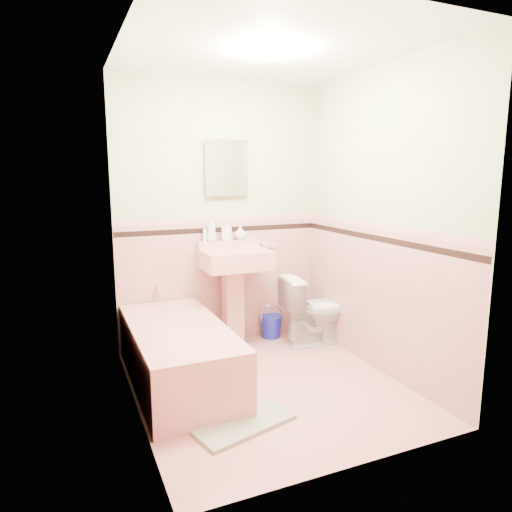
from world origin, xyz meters
name	(u,v)px	position (x,y,z in m)	size (l,w,h in m)	color
floor	(269,386)	(0.00, 0.00, 0.00)	(2.20, 2.20, 0.00)	#DA948E
ceiling	(270,48)	(0.00, 0.00, 2.50)	(2.20, 2.20, 0.00)	white
wall_back	(221,216)	(0.00, 1.10, 1.25)	(2.50, 2.50, 0.00)	#F8E6CA
wall_front	(359,250)	(0.00, -1.10, 1.25)	(2.50, 2.50, 0.00)	#F8E6CA
wall_left	(131,235)	(-1.00, 0.00, 1.25)	(2.50, 2.50, 0.00)	#F8E6CA
wall_right	(379,223)	(1.00, 0.00, 1.25)	(2.50, 2.50, 0.00)	#F8E6CA
wainscot_back	(222,283)	(0.00, 1.09, 0.60)	(2.00, 2.00, 0.00)	#DC9994
wainscot_front	(353,367)	(0.00, -1.09, 0.60)	(2.00, 2.00, 0.00)	#DC9994
wainscot_left	(137,330)	(-0.99, 0.00, 0.60)	(2.20, 2.20, 0.00)	#DC9994
wainscot_right	(375,299)	(0.99, 0.00, 0.60)	(2.20, 2.20, 0.00)	#DC9994
accent_back	(222,230)	(0.00, 1.08, 1.12)	(2.00, 2.00, 0.00)	black
accent_front	(356,274)	(0.00, -1.08, 1.12)	(2.00, 2.00, 0.00)	black
accent_left	(134,254)	(-0.98, 0.00, 1.12)	(2.20, 2.20, 0.00)	black
accent_right	(377,238)	(0.98, 0.00, 1.12)	(2.20, 2.20, 0.00)	black
cap_back	(221,219)	(0.00, 1.08, 1.22)	(2.00, 2.00, 0.00)	#DA9292
cap_front	(357,255)	(0.00, -1.08, 1.22)	(2.00, 2.00, 0.00)	#DA9292
cap_left	(134,239)	(-0.98, 0.00, 1.22)	(2.20, 2.20, 0.00)	#DA9292
cap_right	(378,226)	(0.98, 0.00, 1.22)	(2.20, 2.20, 0.00)	#DA9292
bathtub	(179,357)	(-0.63, 0.33, 0.23)	(0.70, 1.50, 0.45)	#D58F8A
tub_faucet	(158,287)	(-0.63, 1.05, 0.63)	(0.04, 0.04, 0.12)	silver
sink	(235,300)	(0.05, 0.86, 0.48)	(0.61, 0.50, 0.96)	#D58F8A
sink_faucet	(230,248)	(0.05, 1.00, 0.95)	(0.02, 0.02, 0.10)	silver
medicine_cabinet	(226,168)	(0.05, 1.07, 1.70)	(0.38, 0.04, 0.47)	white
soap_dish	(267,245)	(0.47, 1.06, 0.95)	(0.13, 0.08, 0.04)	#D58F8A
soap_bottle_left	(211,230)	(-0.12, 1.04, 1.13)	(0.08, 0.09, 0.22)	#B2B2B2
soap_bottle_mid	(227,230)	(0.04, 1.04, 1.12)	(0.09, 0.09, 0.19)	#B2B2B2
soap_bottle_right	(240,232)	(0.18, 1.04, 1.09)	(0.11, 0.11, 0.14)	#B2B2B2
tube	(205,235)	(-0.18, 1.04, 1.08)	(0.04, 0.04, 0.12)	white
toilet	(316,309)	(0.82, 0.68, 0.34)	(0.38, 0.67, 0.69)	white
bucket	(271,326)	(0.49, 1.00, 0.11)	(0.23, 0.23, 0.23)	#1820B6
bath_mat	(237,419)	(-0.41, -0.38, 0.01)	(0.67, 0.45, 0.03)	gray
shoe	(231,409)	(-0.43, -0.32, 0.06)	(0.16, 0.08, 0.06)	#BF1E59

